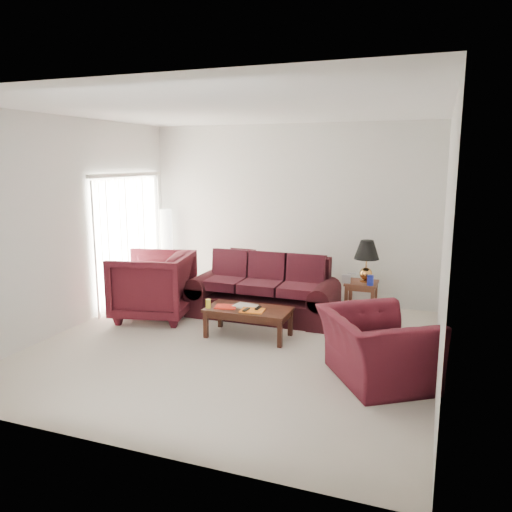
{
  "coord_description": "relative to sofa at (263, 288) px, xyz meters",
  "views": [
    {
      "loc": [
        2.41,
        -5.71,
        2.39
      ],
      "look_at": [
        0.0,
        0.85,
        1.05
      ],
      "focal_mm": 35.0,
      "sensor_mm": 36.0,
      "label": 1
    }
  ],
  "objects": [
    {
      "name": "remote_a",
      "position": [
        0.14,
        -1.06,
        -0.03
      ],
      "size": [
        0.06,
        0.15,
        0.02
      ],
      "primitive_type": "cube",
      "rotation": [
        0.0,
        0.0,
        -0.08
      ],
      "color": "black",
      "rests_on": "coffee_table"
    },
    {
      "name": "clock",
      "position": [
        1.2,
        0.48,
        0.13
      ],
      "size": [
        0.14,
        0.06,
        0.13
      ],
      "primitive_type": "cube",
      "rotation": [
        0.0,
        0.0,
        0.08
      ],
      "color": "silver",
      "rests_on": "end_table"
    },
    {
      "name": "table_lamp",
      "position": [
        1.46,
        0.68,
        0.39
      ],
      "size": [
        0.51,
        0.51,
        0.65
      ],
      "primitive_type": null,
      "rotation": [
        0.0,
        0.0,
        -0.4
      ],
      "color": "#C0813C",
      "rests_on": "end_table"
    },
    {
      "name": "blinds",
      "position": [
        -2.36,
        -0.02,
        0.62
      ],
      "size": [
        0.1,
        2.0,
        2.16
      ],
      "primitive_type": "cube",
      "color": "silver",
      "rests_on": "ground"
    },
    {
      "name": "magazine_red",
      "position": [
        -0.2,
        -0.98,
        -0.05
      ],
      "size": [
        0.33,
        0.28,
        0.02
      ],
      "primitive_type": "cube",
      "rotation": [
        0.0,
        0.0,
        0.21
      ],
      "color": "red",
      "rests_on": "coffee_table"
    },
    {
      "name": "blue_canister",
      "position": [
        1.56,
        0.46,
        0.14
      ],
      "size": [
        0.1,
        0.1,
        0.16
      ],
      "primitive_type": "cylinder",
      "rotation": [
        0.0,
        0.0,
        -0.08
      ],
      "color": "#162295",
      "rests_on": "end_table"
    },
    {
      "name": "coffee_table",
      "position": [
        0.11,
        -0.91,
        -0.26
      ],
      "size": [
        1.27,
        0.88,
        0.4
      ],
      "primitive_type": null,
      "rotation": [
        0.0,
        0.0,
        -0.28
      ],
      "color": "black",
      "rests_on": "ground"
    },
    {
      "name": "magazine_orange",
      "position": [
        0.21,
        -1.01,
        -0.05
      ],
      "size": [
        0.33,
        0.26,
        0.02
      ],
      "primitive_type": "cube",
      "rotation": [
        0.0,
        0.0,
        0.1
      ],
      "color": "orange",
      "rests_on": "coffee_table"
    },
    {
      "name": "magazine_white",
      "position": [
        0.04,
        -0.85,
        -0.05
      ],
      "size": [
        0.34,
        0.28,
        0.02
      ],
      "primitive_type": "cube",
      "rotation": [
        0.0,
        0.0,
        -0.15
      ],
      "color": "beige",
      "rests_on": "coffee_table"
    },
    {
      "name": "picture_frame",
      "position": [
        1.23,
        0.8,
        0.15
      ],
      "size": [
        0.16,
        0.18,
        0.06
      ],
      "primitive_type": "cube",
      "rotation": [
        1.36,
        0.0,
        0.12
      ],
      "color": "#B7B6BA",
      "rests_on": "end_table"
    },
    {
      "name": "floor_lamp",
      "position": [
        -2.19,
        0.88,
        0.31
      ],
      "size": [
        0.32,
        0.32,
        1.54
      ],
      "primitive_type": null,
      "rotation": [
        0.0,
        0.0,
        -0.35
      ],
      "color": "white",
      "rests_on": "ground"
    },
    {
      "name": "end_table",
      "position": [
        1.41,
        0.64,
        -0.2
      ],
      "size": [
        0.52,
        0.52,
        0.53
      ],
      "primitive_type": null,
      "rotation": [
        0.0,
        0.0,
        0.07
      ],
      "color": "brown",
      "rests_on": "ground"
    },
    {
      "name": "armchair_right",
      "position": [
        1.92,
        -1.72,
        -0.08
      ],
      "size": [
        1.5,
        1.54,
        0.76
      ],
      "primitive_type": "imported",
      "rotation": [
        0.0,
        0.0,
        2.15
      ],
      "color": "#400E18",
      "rests_on": "ground"
    },
    {
      "name": "remote_b",
      "position": [
        0.26,
        -0.93,
        -0.03
      ],
      "size": [
        0.05,
        0.15,
        0.02
      ],
      "primitive_type": "cube",
      "rotation": [
        0.0,
        0.0,
        -0.01
      ],
      "color": "black",
      "rests_on": "coffee_table"
    },
    {
      "name": "yellow_glass",
      "position": [
        -0.41,
        -1.08,
        0.0
      ],
      "size": [
        0.09,
        0.09,
        0.12
      ],
      "primitive_type": "cylinder",
      "rotation": [
        0.0,
        0.0,
        -0.3
      ],
      "color": "yellow",
      "rests_on": "coffee_table"
    },
    {
      "name": "floor",
      "position": [
        0.06,
        -1.32,
        -0.46
      ],
      "size": [
        5.0,
        5.0,
        0.0
      ],
      "primitive_type": "plane",
      "color": "silver",
      "rests_on": "ground"
    },
    {
      "name": "armchair_left",
      "position": [
        -1.57,
        -0.62,
        0.05
      ],
      "size": [
        1.33,
        1.31,
        1.02
      ],
      "primitive_type": "imported",
      "rotation": [
        0.0,
        0.0,
        -1.36
      ],
      "color": "#3E0E15",
      "rests_on": "ground"
    },
    {
      "name": "throw_pillow",
      "position": [
        -0.59,
        0.61,
        0.26
      ],
      "size": [
        0.44,
        0.23,
        0.44
      ],
      "primitive_type": "cube",
      "rotation": [
        -0.21,
        0.0,
        -0.06
      ],
      "color": "black",
      "rests_on": "sofa"
    },
    {
      "name": "sofa",
      "position": [
        0.0,
        0.0,
        0.0
      ],
      "size": [
        2.3,
        1.06,
        0.93
      ],
      "primitive_type": null,
      "rotation": [
        0.0,
        0.0,
        0.04
      ],
      "color": "black",
      "rests_on": "ground"
    }
  ]
}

